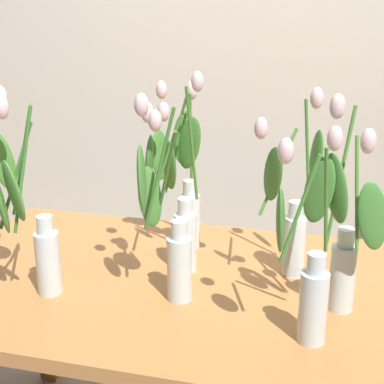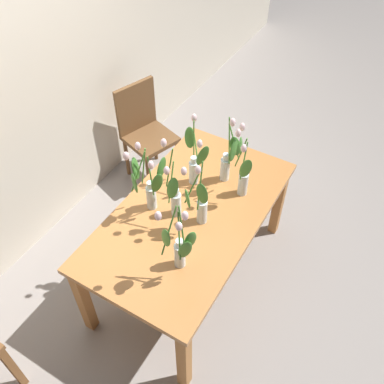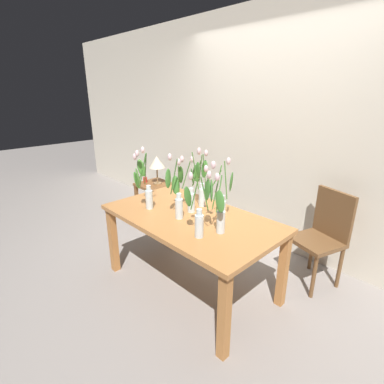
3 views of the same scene
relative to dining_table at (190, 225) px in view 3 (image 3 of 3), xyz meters
The scene contains 14 objects.
ground_plane 0.65m from the dining_table, ahead, with size 18.00×18.00×0.00m, color gray.
room_wall_rear 1.51m from the dining_table, 90.00° to the left, with size 9.00×0.10×2.70m, color beige.
dining_table is the anchor object (origin of this frame).
tulip_vase_0 0.55m from the dining_table, 157.15° to the right, with size 0.18×0.19×0.57m.
tulip_vase_1 0.41m from the dining_table, 115.84° to the left, with size 0.18×0.23×0.54m.
tulip_vase_2 0.30m from the dining_table, 121.41° to the right, with size 0.17×0.18×0.57m.
tulip_vase_3 0.47m from the dining_table, 33.98° to the right, with size 0.14×0.20×0.51m.
tulip_vase_4 0.31m from the dining_table, 134.51° to the left, with size 0.16×0.21×0.59m.
tulip_vase_5 0.49m from the dining_table, 10.52° to the right, with size 0.19×0.16×0.58m.
tulip_vase_6 0.39m from the dining_table, 25.01° to the left, with size 0.19×0.25×0.56m.
dining_chair 1.27m from the dining_table, 49.93° to the left, with size 0.51×0.51×0.93m.
side_table 1.65m from the dining_table, 154.56° to the left, with size 0.44×0.44×0.55m.
table_lamp 1.61m from the dining_table, 153.18° to the left, with size 0.22×0.22×0.40m.
pillar_candle 1.74m from the dining_table, 158.30° to the left, with size 0.06×0.06×0.07m, color #B72D23.
Camera 3 is at (1.71, -1.63, 1.80)m, focal length 27.00 mm.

